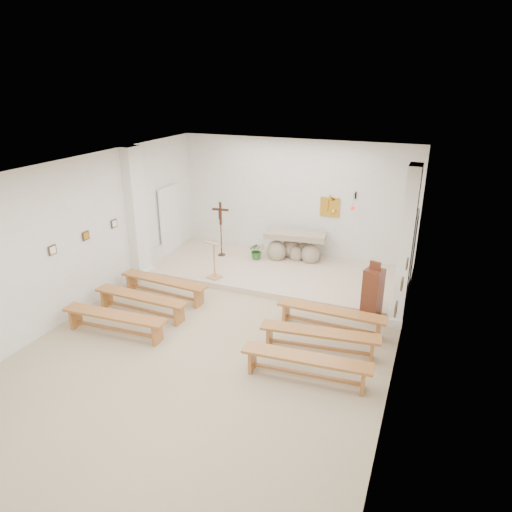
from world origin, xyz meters
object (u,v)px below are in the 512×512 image
at_px(crucifix_stand, 221,225).
at_px(bench_left_front, 164,284).
at_px(bench_right_front, 331,315).
at_px(bench_left_third, 114,319).
at_px(bench_right_second, 320,336).
at_px(lectern, 214,260).
at_px(bench_left_second, 141,300).
at_px(altar, 294,248).
at_px(bench_right_third, 306,363).
at_px(donation_pedestal, 372,294).

height_order(crucifix_stand, bench_left_front, crucifix_stand).
height_order(bench_right_front, bench_left_third, same).
distance_m(bench_right_second, bench_left_third, 4.26).
distance_m(lectern, bench_right_front, 3.63).
bearing_deg(bench_left_second, bench_right_front, 14.78).
height_order(lectern, bench_right_second, lectern).
height_order(lectern, bench_left_front, lectern).
xyz_separation_m(lectern, bench_left_second, (-0.76, -2.17, -0.30)).
xyz_separation_m(lectern, crucifix_stand, (-0.55, 1.55, 0.42)).
relative_size(altar, bench_left_second, 0.77).
bearing_deg(bench_right_front, bench_left_third, -154.55).
bearing_deg(bench_right_second, bench_left_third, -174.18).
relative_size(altar, bench_left_third, 0.77).
height_order(bench_left_front, bench_right_front, same).
xyz_separation_m(lectern, bench_right_front, (3.40, -1.23, -0.30)).
height_order(lectern, bench_right_third, lectern).
relative_size(altar, bench_right_second, 0.76).
distance_m(crucifix_stand, bench_left_front, 2.87).
relative_size(lectern, bench_right_third, 0.44).
distance_m(bench_left_second, bench_left_third, 0.94).
xyz_separation_m(crucifix_stand, bench_right_third, (3.95, -4.66, -0.72)).
bearing_deg(altar, bench_left_third, -120.63).
relative_size(donation_pedestal, bench_right_third, 0.60).
bearing_deg(bench_left_second, altar, 63.67).
height_order(crucifix_stand, bench_right_front, crucifix_stand).
xyz_separation_m(altar, crucifix_stand, (-2.08, -0.53, 0.59)).
bearing_deg(bench_left_front, crucifix_stand, 89.84).
distance_m(altar, lectern, 2.59).
xyz_separation_m(bench_left_second, bench_right_third, (4.16, -0.94, 0.00)).
bearing_deg(bench_left_third, bench_left_second, 86.85).
bearing_deg(crucifix_stand, lectern, -77.23).
bearing_deg(bench_left_front, bench_right_front, 4.13).
height_order(crucifix_stand, donation_pedestal, crucifix_stand).
relative_size(altar, bench_left_front, 0.77).
bearing_deg(bench_left_front, bench_left_third, -85.87).
xyz_separation_m(donation_pedestal, bench_left_second, (-4.88, -1.75, -0.25)).
distance_m(bench_left_front, bench_left_third, 1.88).
height_order(donation_pedestal, bench_right_front, donation_pedestal).
height_order(altar, bench_right_third, altar).
relative_size(crucifix_stand, donation_pedestal, 1.16).
bearing_deg(bench_right_third, bench_left_third, 175.92).
height_order(lectern, bench_left_second, lectern).
distance_m(bench_left_second, bench_right_second, 4.16).
relative_size(bench_left_front, bench_left_third, 1.00).
bearing_deg(bench_right_third, bench_right_front, 85.92).
bearing_deg(bench_right_front, donation_pedestal, 49.30).
distance_m(crucifix_stand, bench_right_third, 6.15).
bearing_deg(altar, donation_pedestal, -50.79).
bearing_deg(altar, bench_right_third, -77.04).
relative_size(lectern, bench_left_second, 0.45).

